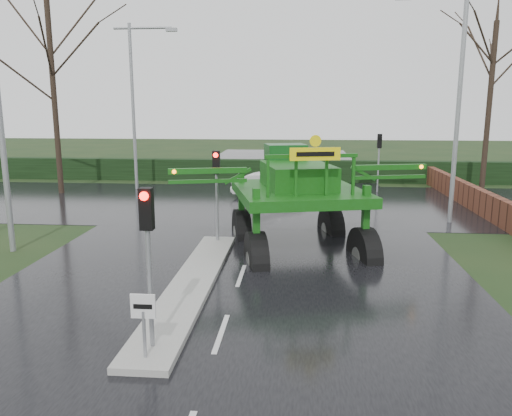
# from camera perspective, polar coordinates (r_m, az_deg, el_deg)

# --- Properties ---
(ground) EXTENTS (140.00, 140.00, 0.00)m
(ground) POSITION_cam_1_polar(r_m,az_deg,el_deg) (11.77, -4.00, -14.17)
(ground) COLOR black
(ground) RESTS_ON ground
(road_main) EXTENTS (14.00, 80.00, 0.02)m
(road_main) POSITION_cam_1_polar(r_m,az_deg,el_deg) (21.17, 0.15, -2.43)
(road_main) COLOR black
(road_main) RESTS_ON ground
(road_cross) EXTENTS (80.00, 12.00, 0.02)m
(road_cross) POSITION_cam_1_polar(r_m,az_deg,el_deg) (27.01, 1.20, 0.62)
(road_cross) COLOR black
(road_cross) RESTS_ON ground
(median_island) EXTENTS (1.20, 10.00, 0.16)m
(median_island) POSITION_cam_1_polar(r_m,az_deg,el_deg) (14.69, -7.26, -8.54)
(median_island) COLOR gray
(median_island) RESTS_ON ground
(hedge_row) EXTENTS (44.00, 0.90, 1.50)m
(hedge_row) POSITION_cam_1_polar(r_m,az_deg,el_deg) (34.79, 2.06, 4.29)
(hedge_row) COLOR black
(hedge_row) RESTS_ON ground
(brick_wall) EXTENTS (0.40, 20.00, 1.20)m
(brick_wall) POSITION_cam_1_polar(r_m,az_deg,el_deg) (28.26, 22.98, 1.41)
(brick_wall) COLOR #592D1E
(brick_wall) RESTS_ON ground
(keep_left_sign) EXTENTS (0.50, 0.07, 1.35)m
(keep_left_sign) POSITION_cam_1_polar(r_m,az_deg,el_deg) (10.29, -12.74, -11.89)
(keep_left_sign) COLOR gray
(keep_left_sign) RESTS_ON ground
(traffic_signal_near) EXTENTS (0.26, 0.33, 3.52)m
(traffic_signal_near) POSITION_cam_1_polar(r_m,az_deg,el_deg) (10.24, -12.29, -2.91)
(traffic_signal_near) COLOR gray
(traffic_signal_near) RESTS_ON ground
(traffic_signal_mid) EXTENTS (0.26, 0.33, 3.52)m
(traffic_signal_mid) POSITION_cam_1_polar(r_m,az_deg,el_deg) (18.39, -4.54, 3.62)
(traffic_signal_mid) COLOR gray
(traffic_signal_mid) RESTS_ON ground
(traffic_signal_far) EXTENTS (0.26, 0.33, 3.52)m
(traffic_signal_far) POSITION_cam_1_polar(r_m,az_deg,el_deg) (30.96, 13.89, 6.50)
(traffic_signal_far) COLOR gray
(traffic_signal_far) RESTS_ON ground
(street_light_left_near) EXTENTS (3.85, 0.30, 10.00)m
(street_light_left_near) POSITION_cam_1_polar(r_m,az_deg,el_deg) (19.24, -26.79, 12.96)
(street_light_left_near) COLOR gray
(street_light_left_near) RESTS_ON ground
(street_light_right) EXTENTS (3.85, 0.30, 10.00)m
(street_light_right) POSITION_cam_1_polar(r_m,az_deg,el_deg) (23.42, 21.57, 12.89)
(street_light_right) COLOR gray
(street_light_right) RESTS_ON ground
(street_light_left_far) EXTENTS (3.85, 0.30, 10.00)m
(street_light_left_far) POSITION_cam_1_polar(r_m,az_deg,el_deg) (32.06, -13.42, 12.77)
(street_light_left_far) COLOR gray
(street_light_left_far) RESTS_ON ground
(tree_left_far) EXTENTS (7.70, 7.70, 13.26)m
(tree_left_far) POSITION_cam_1_polar(r_m,az_deg,el_deg) (31.89, -22.29, 14.34)
(tree_left_far) COLOR black
(tree_left_far) RESTS_ON ground
(tree_right_far) EXTENTS (7.00, 7.00, 12.05)m
(tree_right_far) POSITION_cam_1_polar(r_m,az_deg,el_deg) (33.48, 25.29, 12.81)
(tree_right_far) COLOR black
(tree_right_far) RESTS_ON ground
(crop_sprayer) EXTENTS (9.18, 6.73, 5.26)m
(crop_sprayer) POSITION_cam_1_polar(r_m,az_deg,el_deg) (16.38, -0.11, 2.34)
(crop_sprayer) COLOR black
(crop_sprayer) RESTS_ON ground
(white_sedan) EXTENTS (4.43, 2.25, 1.39)m
(white_sedan) POSITION_cam_1_polar(r_m,az_deg,el_deg) (28.48, 1.54, 1.17)
(white_sedan) COLOR silver
(white_sedan) RESTS_ON ground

